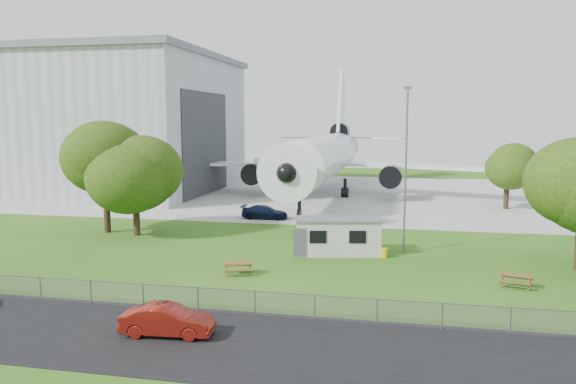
% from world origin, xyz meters
% --- Properties ---
extents(ground, '(160.00, 160.00, 0.00)m').
position_xyz_m(ground, '(0.00, 0.00, 0.00)').
color(ground, '#487A23').
extents(asphalt_strip, '(120.00, 8.00, 0.02)m').
position_xyz_m(asphalt_strip, '(0.00, -13.00, 0.01)').
color(asphalt_strip, black).
rests_on(asphalt_strip, ground).
extents(concrete_apron, '(120.00, 46.00, 0.03)m').
position_xyz_m(concrete_apron, '(0.00, 38.00, 0.01)').
color(concrete_apron, '#B7B7B2').
rests_on(concrete_apron, ground).
extents(hangar, '(43.00, 31.00, 18.55)m').
position_xyz_m(hangar, '(-37.97, 36.00, 9.41)').
color(hangar, '#B2B7BC').
rests_on(hangar, ground).
extents(airliner, '(46.36, 47.73, 17.69)m').
position_xyz_m(airliner, '(-2.00, 35.86, 5.27)').
color(airliner, white).
rests_on(airliner, ground).
extents(site_cabin, '(6.96, 3.87, 2.62)m').
position_xyz_m(site_cabin, '(3.48, 4.56, 1.31)').
color(site_cabin, beige).
rests_on(site_cabin, ground).
extents(picnic_west, '(2.19, 2.01, 0.76)m').
position_xyz_m(picnic_west, '(-2.01, -2.30, 0.00)').
color(picnic_west, brown).
rests_on(picnic_west, ground).
extents(picnic_east, '(2.17, 1.97, 0.76)m').
position_xyz_m(picnic_east, '(14.63, -1.66, 0.00)').
color(picnic_east, brown).
rests_on(picnic_east, ground).
extents(fence, '(58.00, 0.04, 1.30)m').
position_xyz_m(fence, '(0.00, -9.50, 0.00)').
color(fence, gray).
rests_on(fence, ground).
extents(lamp_mast, '(0.16, 0.16, 12.00)m').
position_xyz_m(lamp_mast, '(8.20, 6.20, 6.00)').
color(lamp_mast, slate).
rests_on(lamp_mast, ground).
extents(tree_west_big, '(7.56, 7.56, 10.29)m').
position_xyz_m(tree_west_big, '(-17.10, 8.31, 6.50)').
color(tree_west_big, '#382619').
rests_on(tree_west_big, ground).
extents(tree_west_small, '(7.68, 7.68, 9.11)m').
position_xyz_m(tree_west_small, '(-14.01, 7.67, 5.26)').
color(tree_west_small, '#382619').
rests_on(tree_west_small, ground).
extents(tree_far_apron, '(6.46, 6.46, 8.03)m').
position_xyz_m(tree_far_apron, '(19.14, 29.04, 4.79)').
color(tree_far_apron, '#382619').
rests_on(tree_far_apron, ground).
extents(car_centre_sedan, '(4.31, 1.84, 1.38)m').
position_xyz_m(car_centre_sedan, '(-2.22, -12.75, 0.69)').
color(car_centre_sedan, maroon).
rests_on(car_centre_sedan, ground).
extents(car_apron_van, '(4.60, 1.90, 1.33)m').
position_xyz_m(car_apron_van, '(-5.31, 17.54, 0.66)').
color(car_apron_van, black).
rests_on(car_apron_van, ground).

